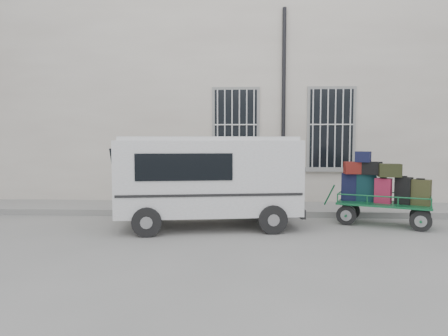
% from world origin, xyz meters
% --- Properties ---
extents(ground, '(80.00, 80.00, 0.00)m').
position_xyz_m(ground, '(0.00, 0.00, 0.00)').
color(ground, slate).
rests_on(ground, ground).
extents(building, '(24.00, 5.15, 6.00)m').
position_xyz_m(building, '(0.00, 5.50, 3.00)').
color(building, '#BEB3A2').
rests_on(building, ground).
extents(sidewalk, '(24.00, 1.70, 0.15)m').
position_xyz_m(sidewalk, '(0.00, 2.20, 0.07)').
color(sidewalk, gray).
rests_on(sidewalk, ground).
extents(luggage_cart, '(2.31, 1.57, 1.66)m').
position_xyz_m(luggage_cart, '(2.91, 0.62, 0.81)').
color(luggage_cart, black).
rests_on(luggage_cart, ground).
extents(van, '(4.16, 2.26, 1.99)m').
position_xyz_m(van, '(-0.95, 0.23, 1.14)').
color(van, silver).
rests_on(van, ground).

